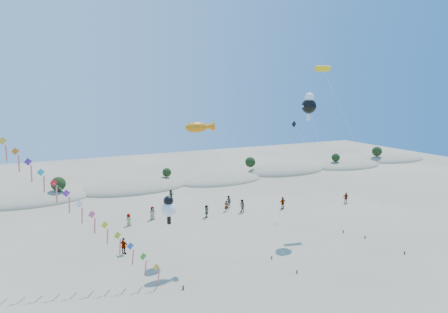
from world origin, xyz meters
TOP-DOWN VIEW (x-y plane):
  - dune_ridge at (1.06, 45.14)m, footprint 145.30×11.49m
  - fish_kite at (0.75, 15.58)m, footprint 7.96×8.48m
  - cartoon_kite_low at (-2.69, 15.38)m, footprint 10.14×4.90m
  - cartoon_kite_high at (14.98, 16.91)m, footprint 4.30×4.17m
  - parafoil_kite at (18.88, 19.12)m, footprint 2.09×13.64m
  - dark_kite at (18.17, 19.73)m, footprint 2.12×12.37m
  - beachgoers at (6.73, 26.96)m, footprint 34.68×17.58m

SIDE VIEW (x-z plane):
  - dune_ridge at x=1.06m, z-range -2.67..2.90m
  - beachgoers at x=6.73m, z-range -0.06..1.80m
  - cartoon_kite_low at x=-2.69m, z-range 2.14..8.80m
  - dark_kite at x=18.17m, z-range 2.15..14.87m
  - fish_kite at x=0.75m, z-range 6.30..20.01m
  - cartoon_kite_high at x=14.98m, z-range 6.87..23.40m
  - parafoil_kite at x=18.88m, z-range 9.03..28.88m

